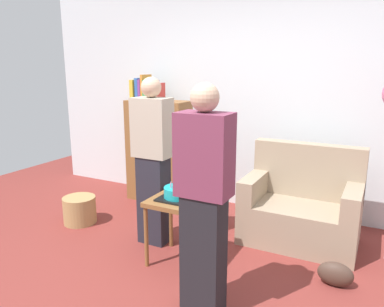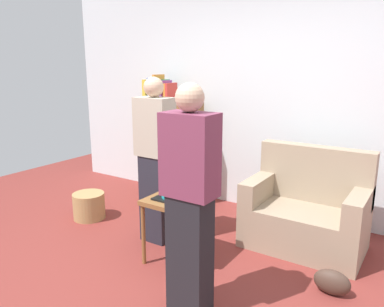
# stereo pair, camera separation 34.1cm
# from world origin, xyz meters

# --- Properties ---
(ground_plane) EXTENTS (8.00, 8.00, 0.00)m
(ground_plane) POSITION_xyz_m (0.00, 0.00, 0.00)
(ground_plane) COLOR maroon
(wall_back) EXTENTS (6.00, 0.10, 2.70)m
(wall_back) POSITION_xyz_m (0.00, 2.05, 1.35)
(wall_back) COLOR silver
(wall_back) RESTS_ON ground_plane
(couch) EXTENTS (1.10, 0.70, 0.96)m
(couch) POSITION_xyz_m (0.75, 1.34, 0.34)
(couch) COLOR gray
(couch) RESTS_ON ground_plane
(bookshelf) EXTENTS (0.80, 0.36, 1.62)m
(bookshelf) POSITION_xyz_m (-1.15, 1.69, 0.69)
(bookshelf) COLOR brown
(bookshelf) RESTS_ON ground_plane
(side_table) EXTENTS (0.48, 0.48, 0.60)m
(side_table) POSITION_xyz_m (-0.13, 0.40, 0.51)
(side_table) COLOR brown
(side_table) RESTS_ON ground_plane
(birthday_cake) EXTENTS (0.32, 0.32, 0.17)m
(birthday_cake) POSITION_xyz_m (-0.13, 0.40, 0.65)
(birthday_cake) COLOR black
(birthday_cake) RESTS_ON side_table
(person_blowing_candles) EXTENTS (0.36, 0.22, 1.63)m
(person_blowing_candles) POSITION_xyz_m (-0.54, 0.63, 0.83)
(person_blowing_candles) COLOR #23232D
(person_blowing_candles) RESTS_ON ground_plane
(person_holding_cake) EXTENTS (0.36, 0.22, 1.63)m
(person_holding_cake) POSITION_xyz_m (0.37, -0.13, 0.83)
(person_holding_cake) COLOR black
(person_holding_cake) RESTS_ON ground_plane
(wicker_basket) EXTENTS (0.36, 0.36, 0.30)m
(wicker_basket) POSITION_xyz_m (-1.54, 0.63, 0.15)
(wicker_basket) COLOR #A88451
(wicker_basket) RESTS_ON ground_plane
(handbag) EXTENTS (0.28, 0.14, 0.20)m
(handbag) POSITION_xyz_m (1.18, 0.64, 0.10)
(handbag) COLOR #473328
(handbag) RESTS_ON ground_plane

